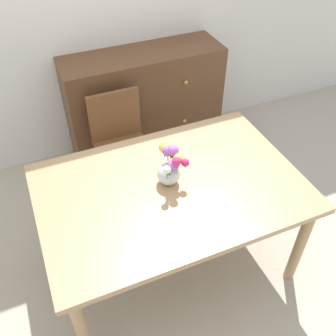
% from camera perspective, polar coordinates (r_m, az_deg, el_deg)
% --- Properties ---
extents(ground_plane, '(12.00, 12.00, 0.00)m').
position_cam_1_polar(ground_plane, '(2.92, 0.35, -13.53)').
color(ground_plane, '#B7AD99').
extents(dining_table, '(1.61, 1.09, 0.77)m').
position_cam_1_polar(dining_table, '(2.38, 0.42, -4.17)').
color(dining_table, tan).
rests_on(dining_table, ground_plane).
extents(chair_far, '(0.42, 0.42, 0.90)m').
position_cam_1_polar(chair_far, '(3.11, -7.16, 4.26)').
color(chair_far, brown).
rests_on(chair_far, ground_plane).
extents(dresser, '(1.40, 0.47, 1.00)m').
position_cam_1_polar(dresser, '(3.56, -3.53, 9.56)').
color(dresser, brown).
rests_on(dresser, ground_plane).
extents(flower_vase, '(0.19, 0.25, 0.25)m').
position_cam_1_polar(flower_vase, '(2.27, 0.23, 0.20)').
color(flower_vase, silver).
rests_on(flower_vase, dining_table).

